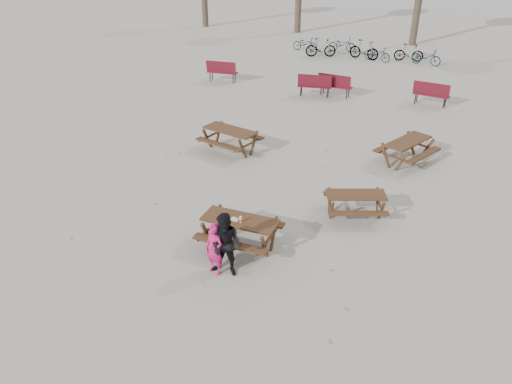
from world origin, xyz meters
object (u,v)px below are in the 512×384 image
at_px(main_picnic_table, 240,226).
at_px(child, 214,249).
at_px(picnic_table_far, 407,151).
at_px(picnic_table_east, 355,205).
at_px(picnic_table_north, 230,140).
at_px(soda_bottle, 241,220).
at_px(adult, 226,245).
at_px(food_tray, 235,219).

relative_size(main_picnic_table, child, 1.42).
bearing_deg(picnic_table_far, child, -177.93).
bearing_deg(picnic_table_east, picnic_table_north, 129.57).
bearing_deg(soda_bottle, picnic_table_far, 65.75).
xyz_separation_m(soda_bottle, picnic_table_far, (2.96, 6.56, -0.46)).
height_order(soda_bottle, adult, adult).
bearing_deg(child, adult, 31.13).
relative_size(soda_bottle, adult, 0.11).
bearing_deg(food_tray, picnic_table_far, 64.43).
distance_m(child, picnic_table_far, 8.21).
xyz_separation_m(main_picnic_table, child, (-0.11, -1.14, 0.05)).
relative_size(adult, picnic_table_north, 0.83).
bearing_deg(child, main_picnic_table, 101.86).
relative_size(child, picnic_table_far, 0.71).
height_order(main_picnic_table, child, child).
height_order(main_picnic_table, adult, adult).
bearing_deg(child, food_tray, 106.40).
distance_m(food_tray, picnic_table_far, 7.25).
xyz_separation_m(main_picnic_table, picnic_table_far, (3.03, 6.45, -0.20)).
height_order(child, adult, adult).
xyz_separation_m(food_tray, picnic_table_north, (-2.54, 5.16, -0.40)).
bearing_deg(picnic_table_far, picnic_table_east, -166.76).
bearing_deg(main_picnic_table, picnic_table_north, 117.45).
relative_size(main_picnic_table, adult, 1.18).
relative_size(food_tray, adult, 0.12).
distance_m(main_picnic_table, picnic_table_far, 7.13).
bearing_deg(picnic_table_north, picnic_table_far, 27.00).
bearing_deg(food_tray, picnic_table_east, 47.61).
bearing_deg(food_tray, picnic_table_north, 116.25).
bearing_deg(adult, child, -169.21).
xyz_separation_m(main_picnic_table, picnic_table_east, (2.24, 2.46, -0.25)).
xyz_separation_m(main_picnic_table, food_tray, (-0.09, -0.08, 0.21)).
distance_m(picnic_table_east, picnic_table_north, 5.53).
bearing_deg(food_tray, main_picnic_table, 42.65).
relative_size(picnic_table_east, picnic_table_north, 0.85).
height_order(main_picnic_table, picnic_table_north, picnic_table_north).
distance_m(adult, picnic_table_north, 6.76).
relative_size(child, picnic_table_east, 0.81).
bearing_deg(adult, soda_bottle, 91.60).
relative_size(food_tray, soda_bottle, 1.06).
distance_m(food_tray, child, 1.07).
xyz_separation_m(picnic_table_east, picnic_table_far, (0.80, 3.98, 0.05)).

